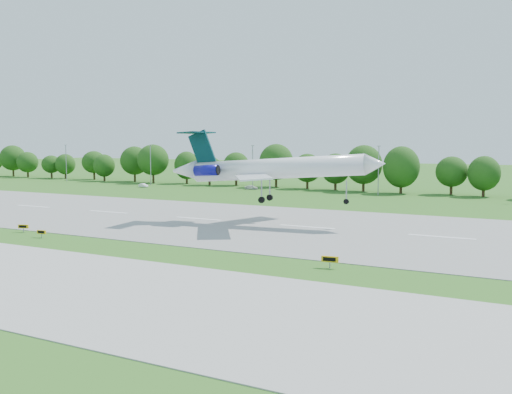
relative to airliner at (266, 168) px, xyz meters
name	(u,v)px	position (x,y,z in m)	size (l,w,h in m)	color
ground	(92,242)	(-13.12, -24.76, -8.98)	(600.00, 600.00, 0.00)	#28631A
runway	(198,219)	(-13.12, 0.24, -8.94)	(400.00, 45.00, 0.08)	gray
tree_line	(335,167)	(-13.12, 67.24, -2.79)	(288.40, 8.40, 10.40)	#382314
light_poles	(312,168)	(-15.62, 57.24, -2.64)	(175.90, 0.25, 12.19)	gray
airliner	(266,168)	(0.00, 0.00, 0.00)	(35.12, 25.32, 11.49)	white
taxi_sign_left	(41,232)	(-21.64, -25.56, -8.22)	(1.48, 0.35, 1.03)	gray
taxi_sign_centre	(23,227)	(-27.79, -23.40, -8.15)	(1.56, 0.70, 1.12)	gray
taxi_sign_right	(330,259)	(20.05, -25.01, -8.04)	(1.81, 0.45, 1.27)	gray
service_vehicle_a	(143,185)	(-65.22, 50.04, -8.42)	(1.18, 3.40, 1.12)	silver
service_vehicle_b	(251,187)	(-33.88, 57.97, -8.35)	(1.49, 3.70, 1.26)	silver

